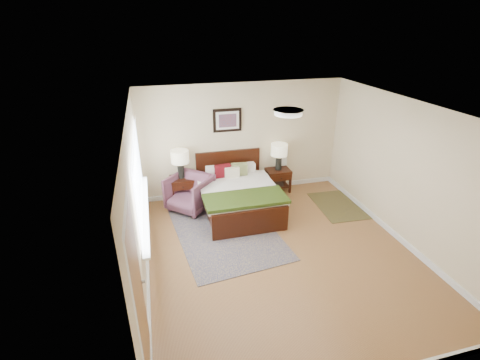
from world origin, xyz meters
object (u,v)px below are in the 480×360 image
at_px(bed, 238,191).
at_px(rug_persian, 226,232).
at_px(nightstand_left, 182,183).
at_px(lamp_right, 279,152).
at_px(nightstand_right, 278,178).
at_px(lamp_left, 180,159).
at_px(armchair, 190,193).

xyz_separation_m(bed, rug_persian, (-0.42, -0.73, -0.47)).
bearing_deg(nightstand_left, lamp_right, 0.54).
bearing_deg(bed, nightstand_left, 147.72).
height_order(nightstand_right, rug_persian, nightstand_right).
bearing_deg(bed, nightstand_right, 31.16).
bearing_deg(rug_persian, bed, 53.80).
bearing_deg(nightstand_right, nightstand_left, -179.79).
bearing_deg(lamp_left, armchair, -70.77).
height_order(nightstand_left, lamp_left, lamp_left).
relative_size(bed, rug_persian, 0.76).
relative_size(armchair, rug_persian, 0.33).
height_order(lamp_left, armchair, lamp_left).
bearing_deg(armchair, nightstand_left, 153.66).
xyz_separation_m(nightstand_left, lamp_left, (0.00, 0.02, 0.56)).
bearing_deg(bed, armchair, 159.44).
distance_m(lamp_right, rug_persian, 2.33).
relative_size(lamp_left, lamp_right, 1.00).
xyz_separation_m(nightstand_left, rug_persian, (0.65, -1.41, -0.46)).
height_order(nightstand_left, lamp_right, lamp_right).
xyz_separation_m(bed, lamp_left, (-1.07, 0.70, 0.55)).
bearing_deg(lamp_left, nightstand_left, -90.00).
bearing_deg(nightstand_right, bed, -148.84).
xyz_separation_m(lamp_right, armchair, (-2.09, -0.34, -0.60)).
height_order(nightstand_left, armchair, armchair).
distance_m(nightstand_left, lamp_right, 2.27).
bearing_deg(armchair, lamp_right, 52.55).
relative_size(bed, nightstand_right, 3.48).
height_order(lamp_right, armchair, lamp_right).
bearing_deg(armchair, lamp_left, 152.52).
relative_size(nightstand_left, rug_persian, 0.24).
height_order(bed, armchair, bed).
bearing_deg(armchair, rug_persian, -20.64).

